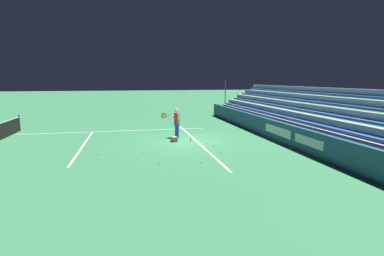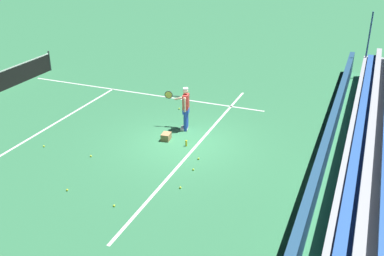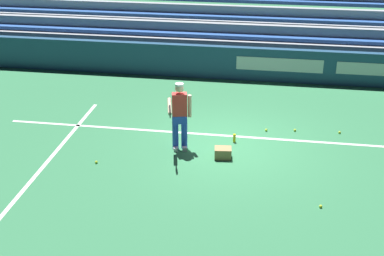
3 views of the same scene
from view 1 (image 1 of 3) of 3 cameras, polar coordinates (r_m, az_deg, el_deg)
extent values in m
plane|color=#337A4C|center=(16.69, -0.95, -2.47)|extent=(160.00, 160.00, 0.00)
cube|color=white|center=(16.79, 0.72, -2.39)|extent=(12.00, 0.10, 0.01)
cube|color=white|center=(20.46, -14.26, -0.57)|extent=(0.10, 12.00, 0.01)
cube|color=white|center=(16.57, -20.00, -3.10)|extent=(8.22, 0.10, 0.01)
cube|color=navy|center=(18.16, 14.49, -0.04)|extent=(22.76, 0.24, 1.10)
cube|color=silver|center=(17.02, 15.93, -0.52)|extent=(2.80, 0.01, 0.44)
cube|color=silver|center=(14.56, 21.25, -2.40)|extent=(2.20, 0.01, 0.40)
cube|color=#9EA3A8|center=(19.24, 20.38, 0.18)|extent=(21.62, 3.20, 1.10)
cube|color=#2D5BAD|center=(18.54, 17.34, 1.98)|extent=(21.19, 0.40, 0.12)
cube|color=#9EA3A8|center=(18.66, 18.11, 2.44)|extent=(21.62, 0.24, 0.45)
cube|color=#2D5BAD|center=(18.90, 19.53, 3.37)|extent=(21.19, 0.40, 0.12)
cube|color=#9EA3A8|center=(19.03, 20.28, 3.81)|extent=(21.62, 0.24, 0.45)
cube|color=#2D5BAD|center=(19.29, 21.64, 4.71)|extent=(21.19, 0.40, 0.12)
cube|color=#9EA3A8|center=(19.43, 22.36, 5.12)|extent=(21.62, 0.24, 0.45)
cube|color=#2D5BAD|center=(19.72, 23.67, 5.98)|extent=(21.19, 0.40, 0.12)
cube|color=#9EA3A8|center=(19.87, 24.36, 6.37)|extent=(21.62, 0.24, 0.45)
cylinder|color=#4C70B2|center=(27.98, 6.33, 5.71)|extent=(0.08, 0.08, 3.40)
cylinder|color=blue|center=(17.53, -2.75, -0.45)|extent=(0.15, 0.15, 0.88)
cylinder|color=blue|center=(17.73, -3.02, -0.34)|extent=(0.15, 0.15, 0.88)
cube|color=white|center=(17.58, -2.92, -1.73)|extent=(0.17, 0.30, 0.09)
cube|color=white|center=(17.78, -3.19, -1.61)|extent=(0.17, 0.30, 0.09)
cube|color=blue|center=(17.58, -2.89, 0.77)|extent=(0.38, 0.29, 0.20)
cube|color=red|center=(17.53, -2.90, 1.96)|extent=(0.40, 0.28, 0.58)
sphere|color=beige|center=(17.47, -2.95, 3.36)|extent=(0.21, 0.21, 0.21)
cylinder|color=white|center=(17.46, -2.95, 3.65)|extent=(0.20, 0.20, 0.05)
cylinder|color=beige|center=(17.30, -2.60, 1.74)|extent=(0.09, 0.09, 0.56)
cylinder|color=beige|center=(17.67, -3.80, 2.18)|extent=(0.22, 0.59, 0.24)
cylinder|color=black|center=(17.58, -4.54, 2.30)|extent=(0.10, 0.30, 0.03)
torus|color=black|center=(17.49, -5.40, 2.38)|extent=(0.09, 0.31, 0.31)
cylinder|color=#D6D14C|center=(17.49, -5.40, 2.38)|extent=(0.07, 0.26, 0.27)
cube|color=#A87F51|center=(16.56, -3.42, -2.11)|extent=(0.43, 0.34, 0.26)
sphere|color=#CCE533|center=(15.97, 3.06, -2.89)|extent=(0.07, 0.07, 0.07)
sphere|color=#CCE533|center=(12.28, -6.31, -6.65)|extent=(0.07, 0.07, 0.07)
sphere|color=#CCE533|center=(14.27, -9.40, -4.47)|extent=(0.07, 0.07, 0.07)
sphere|color=#CCE533|center=(19.34, -6.89, -0.81)|extent=(0.07, 0.07, 0.07)
sphere|color=#CCE533|center=(14.22, 5.66, -4.43)|extent=(0.07, 0.07, 0.07)
sphere|color=#CCE533|center=(12.39, 1.85, -6.46)|extent=(0.07, 0.07, 0.07)
sphere|color=#CCE533|center=(15.29, 4.19, -3.45)|extent=(0.07, 0.07, 0.07)
sphere|color=#CCE533|center=(14.34, -17.39, -4.71)|extent=(0.07, 0.07, 0.07)
cylinder|color=yellow|center=(16.53, -0.26, -2.19)|extent=(0.07, 0.07, 0.22)
cylinder|color=#33383D|center=(22.88, -30.04, 0.83)|extent=(0.09, 0.09, 1.07)
camera|label=2|loc=(10.06, 65.99, 27.08)|focal=42.00mm
camera|label=3|loc=(17.67, -44.03, 15.53)|focal=50.00mm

